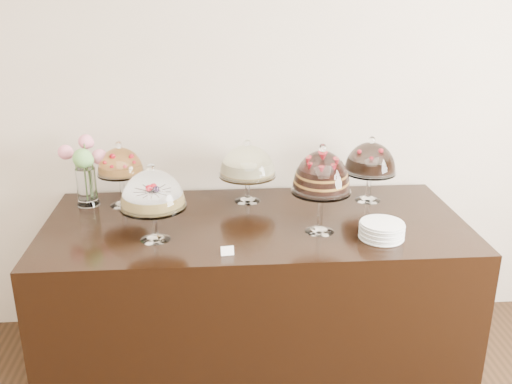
{
  "coord_description": "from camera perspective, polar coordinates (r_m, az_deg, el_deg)",
  "views": [
    {
      "loc": [
        -0.48,
        -0.31,
        2.08
      ],
      "look_at": [
        -0.28,
        2.4,
        1.08
      ],
      "focal_mm": 40.0,
      "sensor_mm": 36.0,
      "label": 1
    }
  ],
  "objects": [
    {
      "name": "wall_back",
      "position": [
        3.39,
        3.95,
        10.32
      ],
      "size": [
        5.0,
        0.04,
        3.0
      ],
      "primitive_type": "cube",
      "color": "#C2B39C",
      "rests_on": "ground"
    },
    {
      "name": "display_counter",
      "position": [
        3.21,
        -0.07,
        -10.31
      ],
      "size": [
        2.2,
        1.0,
        0.9
      ],
      "primitive_type": "cube",
      "color": "black",
      "rests_on": "ground"
    },
    {
      "name": "cake_stand_choco_layer",
      "position": [
        2.79,
        6.57,
        1.69
      ],
      "size": [
        0.29,
        0.29,
        0.46
      ],
      "color": "white",
      "rests_on": "display_counter"
    },
    {
      "name": "cake_stand_fruit_tart",
      "position": [
        3.23,
        -13.43,
        2.68
      ],
      "size": [
        0.26,
        0.26,
        0.37
      ],
      "color": "white",
      "rests_on": "display_counter"
    },
    {
      "name": "price_card_left",
      "position": [
        2.63,
        -2.88,
        -5.9
      ],
      "size": [
        0.06,
        0.02,
        0.04
      ],
      "primitive_type": "cube",
      "rotation": [
        -0.21,
        0.0,
        0.11
      ],
      "color": "white",
      "rests_on": "display_counter"
    },
    {
      "name": "cake_stand_sugar_sponge",
      "position": [
        2.75,
        -10.3,
        -0.05
      ],
      "size": [
        0.32,
        0.32,
        0.39
      ],
      "color": "white",
      "rests_on": "display_counter"
    },
    {
      "name": "flower_vase",
      "position": [
        3.28,
        -16.71,
        2.19
      ],
      "size": [
        0.27,
        0.26,
        0.39
      ],
      "color": "white",
      "rests_on": "display_counter"
    },
    {
      "name": "cake_stand_cheesecake",
      "position": [
        3.2,
        -0.87,
        2.88
      ],
      "size": [
        0.33,
        0.33,
        0.36
      ],
      "color": "white",
      "rests_on": "display_counter"
    },
    {
      "name": "cake_stand_dark_choco",
      "position": [
        3.28,
        11.38,
        3.1
      ],
      "size": [
        0.3,
        0.3,
        0.38
      ],
      "color": "white",
      "rests_on": "display_counter"
    },
    {
      "name": "plate_stack",
      "position": [
        2.85,
        12.46,
        -3.77
      ],
      "size": [
        0.21,
        0.21,
        0.08
      ],
      "color": "white",
      "rests_on": "display_counter"
    }
  ]
}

